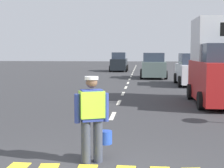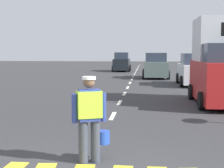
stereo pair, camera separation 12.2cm
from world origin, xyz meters
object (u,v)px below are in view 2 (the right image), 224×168
at_px(car_outgoing_far, 156,66).
at_px(road_worker, 90,115).
at_px(car_parked_far, 194,70).
at_px(delivery_truck, 220,65).
at_px(car_oncoming_third, 122,63).

bearing_deg(car_outgoing_far, road_worker, -94.88).
distance_m(road_worker, car_parked_far, 16.11).
distance_m(delivery_truck, car_oncoming_third, 23.33).
bearing_deg(car_parked_far, road_worker, -104.69).
bearing_deg(road_worker, car_oncoming_third, 93.00).
distance_m(delivery_truck, car_outgoing_far, 13.52).
distance_m(road_worker, car_oncoming_third, 30.53).
xyz_separation_m(delivery_truck, car_outgoing_far, (-2.24, 13.32, -0.66)).
xyz_separation_m(road_worker, car_parked_far, (4.09, 15.59, 0.01)).
height_order(delivery_truck, car_parked_far, delivery_truck).
bearing_deg(delivery_truck, car_outgoing_far, 99.57).
xyz_separation_m(car_oncoming_third, car_parked_far, (5.68, -14.91, -0.01)).
xyz_separation_m(road_worker, delivery_truck, (4.05, 7.87, 0.68)).
distance_m(car_outgoing_far, car_parked_far, 6.04).
relative_size(road_worker, car_outgoing_far, 0.42).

